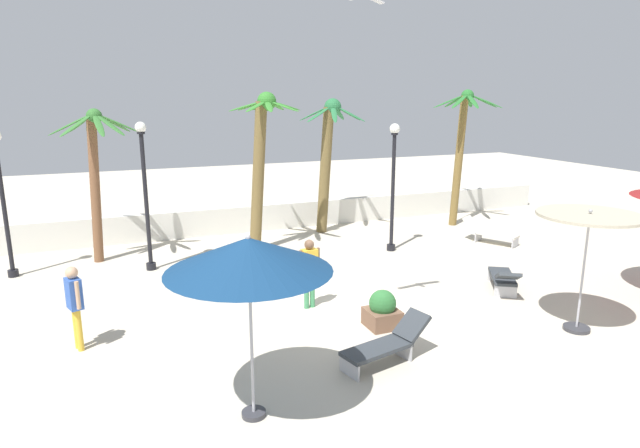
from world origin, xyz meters
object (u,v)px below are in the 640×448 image
palm_tree_3 (261,154)px  lounge_chair_0 (386,344)px  guest_0 (75,300)px  lounge_chair_1 (504,277)px  guest_1 (309,267)px  palm_tree_1 (95,164)px  lamp_post_1 (145,190)px  patio_umbrella_2 (589,226)px  palm_tree_2 (328,150)px  patio_umbrella_1 (249,255)px  palm_tree_0 (462,141)px  lamp_post_2 (393,179)px  lounge_chair_2 (490,232)px  planter (382,310)px  lamp_post_0 (1,188)px

palm_tree_3 → lounge_chair_0: palm_tree_3 is taller
lounge_chair_0 → guest_0: size_ratio=1.12×
palm_tree_3 → lounge_chair_1: size_ratio=2.76×
guest_1 → palm_tree_1: bearing=127.4°
palm_tree_3 → lamp_post_1: bearing=-167.8°
patio_umbrella_2 → palm_tree_2: size_ratio=0.55×
lounge_chair_1 → guest_1: bearing=169.6°
patio_umbrella_2 → lounge_chair_0: size_ratio=1.38×
guest_1 → patio_umbrella_1: bearing=-122.4°
palm_tree_0 → palm_tree_3: 8.19m
palm_tree_1 → palm_tree_3: palm_tree_3 is taller
palm_tree_1 → patio_umbrella_1: bearing=-77.9°
lamp_post_2 → lounge_chair_0: 8.01m
lamp_post_2 → lounge_chair_0: size_ratio=2.12×
palm_tree_1 → lounge_chair_1: (9.62, -6.87, -2.60)m
lounge_chair_2 → guest_1: guest_1 is taller
lounge_chair_1 → palm_tree_0: bearing=62.7°
lounge_chair_0 → guest_1: 3.20m
guest_0 → planter: size_ratio=2.05×
lamp_post_1 → lounge_chair_2: size_ratio=2.24×
lamp_post_1 → lounge_chair_1: 10.14m
lamp_post_1 → palm_tree_0: bearing=6.5°
lamp_post_1 → patio_umbrella_2: bearing=-43.8°
palm_tree_3 → lamp_post_0: (-7.35, 0.02, -0.66)m
palm_tree_0 → lounge_chair_2: (-0.64, -2.74, -2.92)m
palm_tree_1 → lamp_post_1: 2.04m
patio_umbrella_2 → guest_1: size_ratio=1.59×
palm_tree_0 → lounge_chair_0: bearing=-132.4°
lamp_post_0 → planter: size_ratio=4.88×
palm_tree_0 → lamp_post_0: 15.55m
patio_umbrella_1 → palm_tree_3: (2.84, 9.16, 0.51)m
palm_tree_2 → palm_tree_1: bearing=-173.9°
patio_umbrella_1 → lounge_chair_1: (7.52, 2.95, -2.28)m
palm_tree_0 → palm_tree_1: bearing=179.5°
patio_umbrella_2 → lounge_chair_1: size_ratio=1.46×
patio_umbrella_2 → guest_1: patio_umbrella_2 is taller
palm_tree_0 → lounge_chair_2: 4.05m
palm_tree_0 → lounge_chair_2: size_ratio=2.73×
palm_tree_0 → lamp_post_2: palm_tree_0 is taller
palm_tree_1 → lamp_post_2: bearing=-15.0°
palm_tree_1 → guest_1: 7.75m
palm_tree_0 → lamp_post_2: bearing=-152.2°
palm_tree_2 → lounge_chair_2: size_ratio=2.56×
planter → lamp_post_2: bearing=58.6°
lamp_post_1 → guest_0: lamp_post_1 is taller
lamp_post_0 → lamp_post_1: size_ratio=0.97×
palm_tree_0 → palm_tree_3: (-8.17, -0.55, -0.10)m
lamp_post_0 → lounge_chair_0: (7.33, -8.43, -2.14)m
patio_umbrella_1 → lamp_post_2: 10.06m
lamp_post_2 → guest_1: 5.74m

